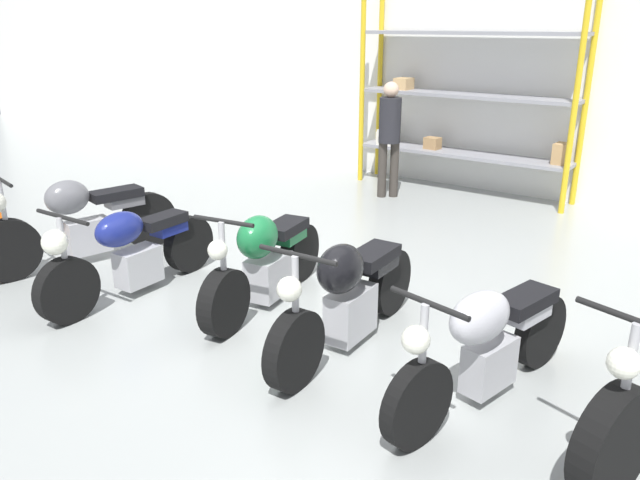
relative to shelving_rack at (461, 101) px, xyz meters
The scene contains 10 objects.
ground_plane 5.43m from the shelving_rack, 80.74° to the right, with size 30.00×30.00×0.00m, color #9EA3A0.
back_wall 1.01m from the shelving_rack, 23.47° to the left, with size 30.00×0.08×3.60m.
shelving_rack is the anchor object (origin of this frame).
motorcycle_grey 5.70m from the shelving_rack, 110.55° to the right, with size 0.76×2.15×1.06m.
motorcycle_blue 5.65m from the shelving_rack, 98.83° to the right, with size 0.69×2.05×0.97m.
motorcycle_green 5.01m from the shelving_rack, 86.27° to the right, with size 0.63×1.93×1.01m.
motorcycle_black 5.40m from the shelving_rack, 74.96° to the right, with size 0.63×2.08×1.02m.
motorcycle_silver 5.91m from the shelving_rack, 63.85° to the right, with size 0.69×1.99×0.97m.
person_browsing 1.21m from the shelving_rack, 126.22° to the right, with size 0.45×0.45×1.70m.
traffic_cone 6.47m from the shelving_rack, 120.17° to the right, with size 0.32×0.32×0.55m.
Camera 1 is at (3.01, -3.76, 2.49)m, focal length 35.00 mm.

